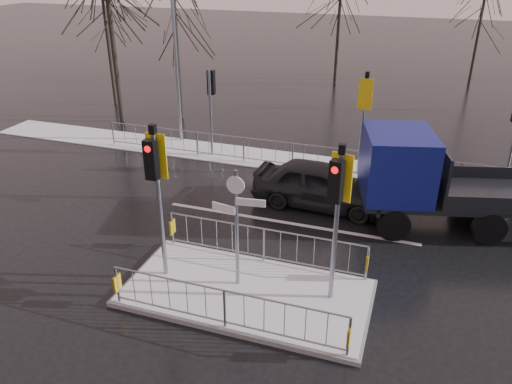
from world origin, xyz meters
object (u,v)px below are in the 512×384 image
(flatbed_truck, at_px, (426,177))
(car_far_lane, at_px, (321,185))
(street_lamp_left, at_px, (176,36))
(traffic_island, at_px, (246,282))

(flatbed_truck, bearing_deg, car_far_lane, 176.33)
(flatbed_truck, bearing_deg, street_lamp_left, 156.84)
(car_far_lane, height_order, street_lamp_left, street_lamp_left)
(traffic_island, relative_size, car_far_lane, 1.35)
(flatbed_truck, height_order, street_lamp_left, street_lamp_left)
(flatbed_truck, distance_m, street_lamp_left, 11.57)
(car_far_lane, bearing_deg, traffic_island, 174.75)
(traffic_island, distance_m, street_lamp_left, 12.17)
(traffic_island, height_order, street_lamp_left, street_lamp_left)
(traffic_island, xyz_separation_m, flatbed_truck, (3.88, 5.09, 1.18))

